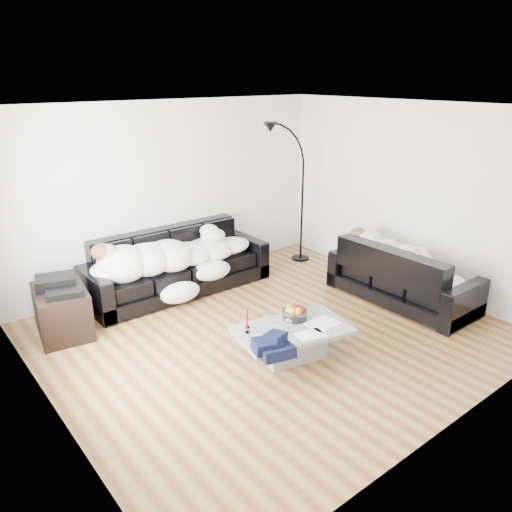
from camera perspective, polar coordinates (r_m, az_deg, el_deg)
ground at (r=6.05m, az=1.79°, el=-8.80°), size 5.00×5.00×0.00m
wall_back at (r=7.34m, az=-9.59°, el=7.06°), size 5.00×0.02×2.60m
wall_left at (r=4.44m, az=-23.53°, el=-3.13°), size 0.02×4.50×2.60m
wall_right at (r=7.36m, az=17.06°, el=6.49°), size 0.02×4.50×2.60m
ceiling at (r=5.30m, az=2.11°, el=16.60°), size 5.00×5.00×0.00m
sofa_back at (r=7.09m, az=-8.93°, el=-0.73°), size 2.62×0.91×0.86m
sofa_right at (r=7.00m, az=16.44°, el=-1.88°), size 0.85×1.98×0.80m
sleeper_back at (r=6.98m, az=-8.82°, el=0.79°), size 2.21×0.76×0.44m
sleeper_right at (r=6.92m, az=16.63°, el=-0.14°), size 0.72×1.70×0.41m
teal_cushion at (r=7.19m, az=12.47°, el=1.78°), size 0.42×0.38×0.20m
coffee_table at (r=5.51m, az=4.16°, el=-9.82°), size 1.34×0.95×0.35m
fruit_bowl at (r=5.59m, az=4.46°, el=-6.36°), size 0.33×0.33×0.17m
wine_glass_a at (r=5.34m, az=2.11°, el=-7.76°), size 0.07×0.07×0.15m
wine_glass_b at (r=5.17m, az=1.36°, el=-8.75°), size 0.06×0.06×0.15m
wine_glass_c at (r=5.30m, az=3.72°, el=-7.95°), size 0.09×0.09×0.16m
candle_left at (r=5.27m, az=-1.04°, el=-7.71°), size 0.05×0.05×0.22m
candle_right at (r=5.36m, az=-1.02°, el=-7.15°), size 0.05×0.05×0.23m
newspaper_a at (r=5.54m, az=7.61°, el=-7.62°), size 0.35×0.27×0.01m
newspaper_b at (r=5.30m, az=6.22°, el=-8.91°), size 0.34×0.28×0.01m
navy_jacket at (r=4.86m, az=1.92°, el=-9.56°), size 0.36×0.30×0.17m
shoes at (r=6.08m, az=3.87°, el=-8.09°), size 0.47×0.34×0.10m
av_cabinet at (r=6.36m, az=-21.26°, el=-5.91°), size 0.69×0.90×0.57m
stereo at (r=6.22m, az=-21.66°, el=-3.02°), size 0.52×0.45×0.13m
floor_lamp at (r=8.10m, az=5.31°, el=6.32°), size 0.75×0.37×2.00m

